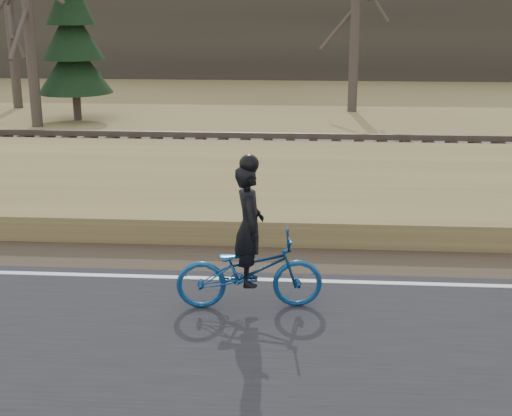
{
  "coord_description": "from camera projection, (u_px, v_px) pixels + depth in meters",
  "views": [
    {
      "loc": [
        3.41,
        -9.76,
        4.13
      ],
      "look_at": [
        2.68,
        0.5,
        1.1
      ],
      "focal_mm": 50.0,
      "sensor_mm": 36.0,
      "label": 1
    }
  ],
  "objects": [
    {
      "name": "bare_tree_left",
      "position": [
        9.0,
        7.0,
        26.96
      ],
      "size": [
        0.36,
        0.36,
        7.66
      ],
      "primitive_type": "cylinder",
      "color": "#493E35",
      "rests_on": "ground"
    },
    {
      "name": "cyclist",
      "position": [
        249.0,
        261.0,
        9.62
      ],
      "size": [
        2.05,
        0.92,
        2.14
      ],
      "rotation": [
        0.0,
        0.0,
        1.69
      ],
      "color": "navy",
      "rests_on": "road"
    },
    {
      "name": "ballast",
      "position": [
        173.0,
        156.0,
        18.33
      ],
      "size": [
        120.0,
        3.0,
        0.45
      ],
      "primitive_type": "cube",
      "color": "slate",
      "rests_on": "ground"
    },
    {
      "name": "railroad",
      "position": [
        173.0,
        145.0,
        18.25
      ],
      "size": [
        120.0,
        2.4,
        0.29
      ],
      "color": "black",
      "rests_on": "ballast"
    },
    {
      "name": "conifer",
      "position": [
        72.0,
        34.0,
        24.44
      ],
      "size": [
        2.6,
        2.6,
        6.29
      ],
      "color": "#493E35",
      "rests_on": "ground"
    },
    {
      "name": "embankment",
      "position": [
        140.0,
        196.0,
        14.7
      ],
      "size": [
        120.0,
        5.0,
        0.44
      ],
      "primitive_type": "cube",
      "color": "olive",
      "rests_on": "ground"
    },
    {
      "name": "road",
      "position": [
        10.0,
        363.0,
        8.34
      ],
      "size": [
        120.0,
        6.0,
        0.06
      ],
      "primitive_type": "cube",
      "color": "black",
      "rests_on": "ground"
    },
    {
      "name": "ground",
      "position": [
        77.0,
        284.0,
        10.74
      ],
      "size": [
        120.0,
        120.0,
        0.0
      ],
      "primitive_type": "plane",
      "color": "olive",
      "rests_on": "ground"
    },
    {
      "name": "bare_tree_near_left",
      "position": [
        27.0,
        7.0,
        22.85
      ],
      "size": [
        0.36,
        0.36,
        7.72
      ],
      "primitive_type": "cylinder",
      "color": "#493E35",
      "rests_on": "ground"
    },
    {
      "name": "shoulder",
      "position": [
        99.0,
        255.0,
        11.88
      ],
      "size": [
        120.0,
        1.6,
        0.04
      ],
      "primitive_type": "cube",
      "color": "#473A2B",
      "rests_on": "ground"
    },
    {
      "name": "edge_line",
      "position": [
        81.0,
        275.0,
        10.91
      ],
      "size": [
        120.0,
        0.12,
        0.01
      ],
      "primitive_type": "cube",
      "color": "silver",
      "rests_on": "road"
    },
    {
      "name": "bare_tree_center",
      "position": [
        356.0,
        11.0,
        26.11
      ],
      "size": [
        0.36,
        0.36,
        7.35
      ],
      "primitive_type": "cylinder",
      "color": "#493E35",
      "rests_on": "ground"
    },
    {
      "name": "treeline_backdrop",
      "position": [
        245.0,
        20.0,
        38.6
      ],
      "size": [
        120.0,
        4.0,
        6.0
      ],
      "primitive_type": "cube",
      "color": "#383328",
      "rests_on": "ground"
    }
  ]
}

